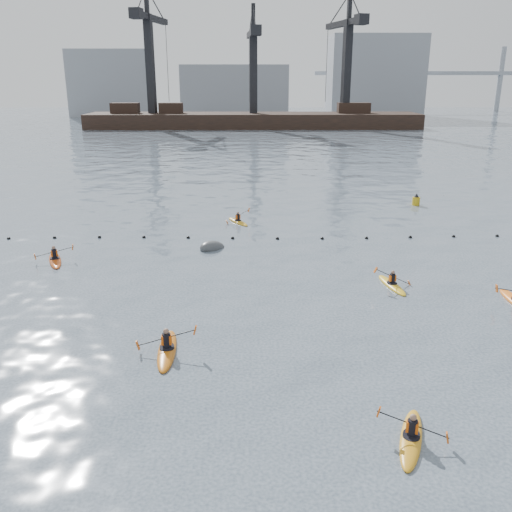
# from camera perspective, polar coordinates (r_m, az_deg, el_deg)

# --- Properties ---
(ground) EXTENTS (400.00, 400.00, 0.00)m
(ground) POSITION_cam_1_polar(r_m,az_deg,el_deg) (16.14, 2.61, -21.08)
(ground) COLOR #343F4C
(ground) RESTS_ON ground
(float_line) EXTENTS (33.24, 0.73, 0.24)m
(float_line) POSITION_cam_1_polar(r_m,az_deg,el_deg) (36.46, -0.12, 1.94)
(float_line) COLOR black
(float_line) RESTS_ON ground
(barge_pier) EXTENTS (72.00, 19.30, 29.50)m
(barge_pier) POSITION_cam_1_polar(r_m,az_deg,el_deg) (122.76, -0.39, 14.25)
(barge_pier) COLOR black
(barge_pier) RESTS_ON ground
(skyline) EXTENTS (141.00, 28.00, 22.00)m
(skyline) POSITION_cam_1_polar(r_m,az_deg,el_deg) (162.78, 0.44, 17.79)
(skyline) COLOR gray
(skyline) RESTS_ON ground
(kayaker_0) EXTENTS (2.40, 3.55, 1.22)m
(kayaker_0) POSITION_cam_1_polar(r_m,az_deg,el_deg) (21.84, -9.35, -9.65)
(kayaker_0) COLOR #C16412
(kayaker_0) RESTS_ON ground
(kayaker_1) EXTENTS (2.03, 3.15, 1.03)m
(kayaker_1) POSITION_cam_1_polar(r_m,az_deg,el_deg) (17.53, 16.02, -17.86)
(kayaker_1) COLOR orange
(kayaker_1) RESTS_ON ground
(kayaker_2) EXTENTS (2.12, 3.33, 1.06)m
(kayaker_2) POSITION_cam_1_polar(r_m,az_deg,el_deg) (33.96, -20.40, -0.34)
(kayaker_2) COLOR #C04812
(kayaker_2) RESTS_ON ground
(kayaker_3) EXTENTS (2.10, 3.08, 1.22)m
(kayaker_3) POSITION_cam_1_polar(r_m,az_deg,el_deg) (28.90, 14.12, -2.91)
(kayaker_3) COLOR gold
(kayaker_3) RESTS_ON ground
(kayaker_5) EXTENTS (1.88, 2.80, 1.10)m
(kayaker_5) POSITION_cam_1_polar(r_m,az_deg,el_deg) (40.54, -1.91, 3.68)
(kayaker_5) COLOR gold
(kayaker_5) RESTS_ON ground
(mooring_buoy) EXTENTS (2.26, 2.35, 1.36)m
(mooring_buoy) POSITION_cam_1_polar(r_m,az_deg,el_deg) (34.38, -4.60, 0.82)
(mooring_buoy) COLOR #393B3E
(mooring_buoy) RESTS_ON ground
(nav_buoy) EXTENTS (0.64, 0.64, 1.16)m
(nav_buoy) POSITION_cam_1_polar(r_m,az_deg,el_deg) (48.11, 16.49, 5.57)
(nav_buoy) COLOR gold
(nav_buoy) RESTS_ON ground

